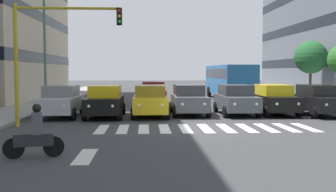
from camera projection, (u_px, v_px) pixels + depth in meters
The scene contains 16 objects.
ground_plane at pixel (205, 128), 17.35m from camera, with size 180.00×180.00×0.00m, color #38383A.
crosswalk_markings at pixel (205, 128), 17.35m from camera, with size 9.45×2.80×0.01m.
lane_arrow_1 at pixel (85, 156), 11.62m from camera, with size 0.50×2.20×0.01m, color silver.
car_0 at pixel (318, 100), 22.36m from camera, with size 2.02×4.44×1.72m.
car_1 at pixel (274, 99), 22.81m from camera, with size 2.02×4.44×1.72m.
car_2 at pixel (236, 99), 22.67m from camera, with size 2.02×4.44×1.72m.
car_3 at pixel (189, 99), 22.68m from camera, with size 2.02×4.44×1.72m.
car_4 at pixel (150, 100), 21.86m from camera, with size 2.02×4.44×1.72m.
car_5 at pixel (105, 101), 21.48m from camera, with size 2.02×4.44×1.72m.
car_6 at pixel (61, 101), 21.54m from camera, with size 2.02×4.44×1.72m.
car_row2_0 at pixel (153, 93), 29.71m from camera, with size 2.02×4.44×1.72m.
bus_behind_traffic at pixel (229, 78), 35.07m from camera, with size 2.78×10.50×3.00m.
motorcycle_with_rider at pixel (35, 136), 11.41m from camera, with size 1.68×0.46×1.57m.
traffic_light_gantry at pixel (47, 43), 17.69m from camera, with size 4.81×0.36×5.50m.
street_lamp_right at pixel (51, 37), 26.68m from camera, with size 2.71×0.28×7.74m.
street_tree_2 at pixel (311, 57), 31.45m from camera, with size 2.62×2.62×4.76m.
Camera 1 is at (2.63, 17.11, 2.50)m, focal length 42.42 mm.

